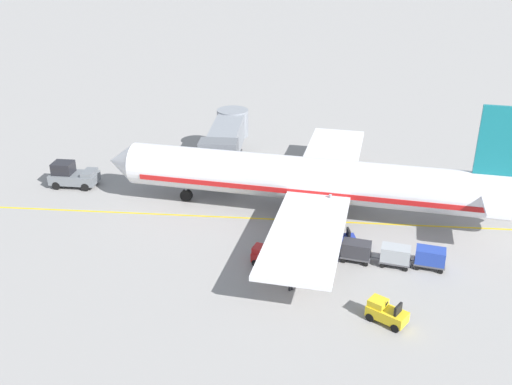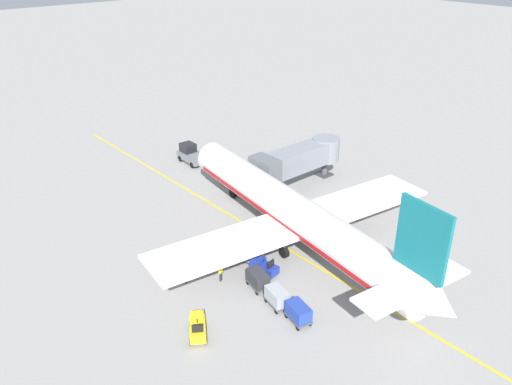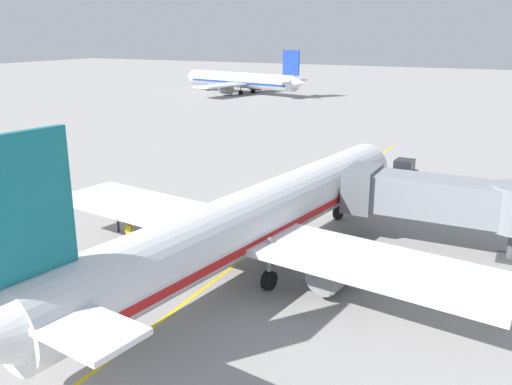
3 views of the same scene
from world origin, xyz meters
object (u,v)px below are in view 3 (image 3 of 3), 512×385
at_px(jet_bridge, 439,198).
at_px(baggage_tug_trailing, 168,221).
at_px(baggage_tug_lead, 157,253).
at_px(baggage_cart_front, 122,252).
at_px(baggage_cart_second_in_train, 83,268).
at_px(distant_taxiing_airliner, 241,80).
at_px(parked_airliner, 253,220).
at_px(baggage_cart_third_in_train, 49,284).
at_px(ground_crew_loader, 129,233).
at_px(ground_crew_wing_walker, 118,219).
at_px(baggage_tug_spare, 21,243).
at_px(pushback_tractor, 401,175).

height_order(jet_bridge, baggage_tug_trailing, jet_bridge).
xyz_separation_m(baggage_tug_lead, baggage_cart_front, (-1.76, -1.27, 0.24)).
distance_m(baggage_cart_second_in_train, distant_taxiing_airliner, 99.95).
relative_size(jet_bridge, baggage_cart_front, 4.25).
distance_m(baggage_tug_lead, baggage_tug_trailing, 5.97).
bearing_deg(parked_airliner, baggage_cart_third_in_train, -132.64).
height_order(parked_airliner, baggage_cart_front, parked_airliner).
height_order(baggage_cart_front, distant_taxiing_airliner, distant_taxiing_airliner).
relative_size(baggage_cart_second_in_train, ground_crew_loader, 1.76).
xyz_separation_m(baggage_cart_third_in_train, ground_crew_loader, (-1.27, 8.17, 0.00)).
xyz_separation_m(ground_crew_wing_walker, ground_crew_loader, (2.54, -1.79, 0.00)).
height_order(baggage_cart_third_in_train, distant_taxiing_airliner, distant_taxiing_airliner).
distance_m(baggage_cart_front, baggage_cart_third_in_train, 5.32).
relative_size(baggage_cart_second_in_train, baggage_cart_third_in_train, 1.00).
bearing_deg(baggage_tug_lead, baggage_tug_trailing, 119.36).
height_order(baggage_tug_lead, baggage_tug_spare, same).
distance_m(parked_airliner, baggage_cart_third_in_train, 11.92).
bearing_deg(parked_airliner, ground_crew_loader, -177.25).
height_order(parked_airliner, baggage_cart_third_in_train, parked_airliner).
distance_m(jet_bridge, baggage_tug_lead, 18.65).
height_order(pushback_tractor, ground_crew_wing_walker, pushback_tractor).
distance_m(pushback_tractor, baggage_cart_front, 28.48).
bearing_deg(ground_crew_wing_walker, parked_airliner, -6.57).
distance_m(baggage_tug_spare, baggage_cart_third_in_train, 7.77).
relative_size(parked_airliner, ground_crew_loader, 22.08).
bearing_deg(distant_taxiing_airliner, baggage_cart_third_in_train, -67.38).
xyz_separation_m(baggage_cart_front, ground_crew_loader, (-1.76, 2.87, 0.00)).
xyz_separation_m(baggage_tug_spare, ground_crew_wing_walker, (2.92, 6.09, 0.24)).
distance_m(pushback_tractor, baggage_tug_trailing, 23.29).
distance_m(jet_bridge, baggage_tug_spare, 27.62).
xyz_separation_m(baggage_tug_spare, ground_crew_loader, (5.46, 4.30, 0.24)).
height_order(baggage_tug_spare, baggage_cart_second_in_train, baggage_tug_spare).
height_order(ground_crew_loader, distant_taxiing_airliner, distant_taxiing_airliner).
xyz_separation_m(baggage_tug_lead, distant_taxiing_airliner, (-41.56, 87.76, 2.31)).
xyz_separation_m(baggage_tug_trailing, ground_crew_wing_walker, (-3.14, -1.80, 0.24)).
xyz_separation_m(baggage_tug_lead, baggage_cart_second_in_train, (-2.18, -4.09, 0.24)).
bearing_deg(baggage_tug_lead, parked_airliner, 19.86).
xyz_separation_m(parked_airliner, baggage_cart_front, (-7.43, -3.32, -2.24)).
bearing_deg(baggage_cart_second_in_train, ground_crew_loader, 103.30).
bearing_deg(baggage_cart_front, pushback_tractor, 66.68).
height_order(baggage_cart_front, ground_crew_wing_walker, ground_crew_wing_walker).
height_order(parked_airliner, jet_bridge, parked_airliner).
distance_m(pushback_tractor, baggage_tug_spare, 33.21).
distance_m(parked_airliner, pushback_tractor, 23.25).
distance_m(parked_airliner, distant_taxiing_airliner, 97.86).
bearing_deg(jet_bridge, baggage_cart_front, -144.35).
relative_size(baggage_cart_front, distant_taxiing_airliner, 0.08).
height_order(baggage_cart_front, baggage_cart_second_in_train, same).
bearing_deg(jet_bridge, baggage_cart_third_in_train, -134.90).
height_order(baggage_tug_lead, ground_crew_loader, ground_crew_loader).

